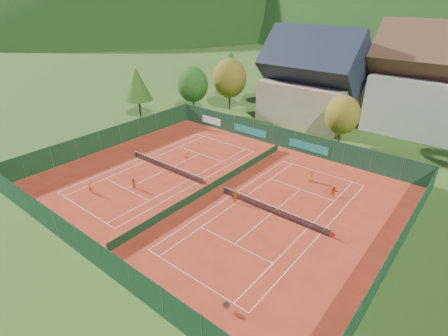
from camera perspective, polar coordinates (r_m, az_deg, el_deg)
ground at (r=41.00m, az=-1.76°, el=-3.50°), size 600.00×600.00×0.00m
clay_pad at (r=40.98m, az=-1.76°, el=-3.47°), size 40.00×32.00×0.01m
court_markings_left at (r=45.99m, az=-9.36°, el=-0.28°), size 11.03×23.83×0.00m
court_markings_right at (r=37.04m, az=7.78°, el=-7.34°), size 11.03×23.83×0.00m
tennis_net_left at (r=45.67m, az=-9.28°, el=0.22°), size 13.30×0.10×1.02m
tennis_net_right at (r=36.70m, az=8.03°, el=-6.78°), size 13.30×0.10×1.02m
court_divider at (r=40.74m, az=-1.77°, el=-2.87°), size 0.03×28.80×1.00m
fence_north at (r=52.49m, az=9.28°, el=4.96°), size 40.00×0.10×3.00m
fence_south at (r=31.93m, az=-21.23°, el=-12.17°), size 40.00×0.04×3.00m
fence_west at (r=54.31m, az=-18.11°, el=4.74°), size 0.04×32.00×3.00m
fence_east at (r=33.09m, az=26.28°, el=-11.82°), size 0.09×32.00×3.00m
chalet at (r=64.08m, az=14.15°, el=13.31°), size 16.20×12.00×16.00m
hotel_block_a at (r=64.56m, az=32.22°, el=10.87°), size 21.60×11.00×17.25m
tree_west_front at (r=66.82m, az=-5.13°, el=13.43°), size 5.72×5.72×8.69m
tree_west_mid at (r=68.53m, az=0.92°, el=14.44°), size 6.44×6.44×9.78m
tree_west_back at (r=78.21m, az=1.08°, el=16.47°), size 5.60×5.60×10.00m
tree_center at (r=54.11m, az=18.77°, el=8.20°), size 5.01×5.01×7.60m
tree_west_side at (r=65.87m, az=-13.99°, el=13.17°), size 5.04×5.04×9.00m
ball_hopper at (r=26.88m, az=0.43°, el=-21.46°), size 0.34×0.34×0.80m
loose_ball_0 at (r=42.71m, az=-17.92°, el=-3.51°), size 0.07×0.07×0.07m
loose_ball_1 at (r=32.42m, az=-0.21°, el=-12.64°), size 0.07×0.07×0.07m
player_left_near at (r=42.76m, az=-20.99°, el=-2.99°), size 0.59×0.49×1.38m
player_left_mid at (r=42.06m, az=-14.56°, el=-2.47°), size 0.72×0.58×1.40m
player_left_far at (r=47.87m, az=-6.09°, el=1.98°), size 1.00×0.70×1.40m
player_right_near at (r=38.18m, az=1.85°, el=-4.63°), size 0.85×0.90×1.49m
player_right_far_a at (r=43.62m, az=13.92°, el=-1.21°), size 0.83×0.63×1.51m
player_right_far_b at (r=41.19m, az=17.44°, el=-3.63°), size 1.21×0.43×1.28m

